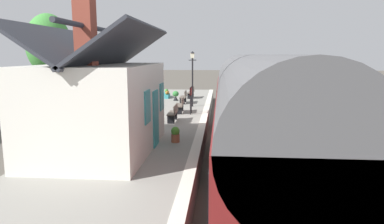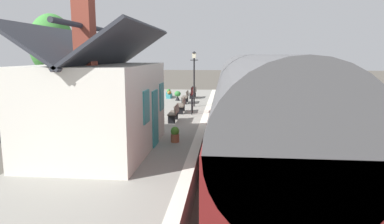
{
  "view_description": "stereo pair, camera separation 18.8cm",
  "coord_description": "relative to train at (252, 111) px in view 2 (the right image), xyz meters",
  "views": [
    {
      "loc": [
        -17.59,
        0.31,
        4.32
      ],
      "look_at": [
        -3.28,
        1.5,
        1.91
      ],
      "focal_mm": 32.11,
      "sensor_mm": 36.0,
      "label": 1
    },
    {
      "loc": [
        -17.57,
        0.13,
        4.32
      ],
      "look_at": [
        -3.28,
        1.5,
        1.91
      ],
      "focal_mm": 32.11,
      "sensor_mm": 36.0,
      "label": 2
    }
  ],
  "objects": [
    {
      "name": "station_building",
      "position": [
        -1.22,
        5.43,
        0.36
      ],
      "size": [
        6.27,
        3.86,
        5.48
      ],
      "color": "silver",
      "rests_on": "platform"
    },
    {
      "name": "planter_edge_near",
      "position": [
        12.17,
        6.74,
        -0.91
      ],
      "size": [
        0.52,
        0.52,
        0.72
      ],
      "color": "gray",
      "rests_on": "platform"
    },
    {
      "name": "train",
      "position": [
        0.0,
        0.0,
        0.0
      ],
      "size": [
        17.11,
        2.73,
        4.32
      ],
      "color": "black",
      "rests_on": "ground"
    },
    {
      "name": "ground_plane",
      "position": [
        4.73,
        0.9,
        -2.21
      ],
      "size": [
        160.0,
        160.0,
        0.0
      ],
      "primitive_type": "plane",
      "color": "#4C473F"
    },
    {
      "name": "bench_platform_end",
      "position": [
        4.33,
        3.59,
        -0.82
      ],
      "size": [
        1.4,
        0.44,
        0.88
      ],
      "color": "brown",
      "rests_on": "platform"
    },
    {
      "name": "tree_mid_background",
      "position": [
        15.83,
        15.85,
        2.91
      ],
      "size": [
        4.08,
        3.7,
        7.76
      ],
      "color": "#4C3828",
      "rests_on": "ground"
    },
    {
      "name": "rail_far",
      "position": [
        4.73,
        0.72,
        -2.14
      ],
      "size": [
        52.0,
        0.08,
        0.14
      ],
      "primitive_type": "cube",
      "color": "gray",
      "rests_on": "ground"
    },
    {
      "name": "planter_by_door",
      "position": [
        14.82,
        5.61,
        -1.0
      ],
      "size": [
        0.83,
        0.32,
        0.64
      ],
      "color": "teal",
      "rests_on": "platform"
    },
    {
      "name": "platform",
      "position": [
        4.73,
        4.65,
        -1.76
      ],
      "size": [
        32.0,
        5.51,
        0.91
      ],
      "primitive_type": "cube",
      "color": "gray",
      "rests_on": "ground"
    },
    {
      "name": "planter_corner_building",
      "position": [
        12.46,
        4.54,
        -0.91
      ],
      "size": [
        0.47,
        0.47,
        0.72
      ],
      "color": "black",
      "rests_on": "platform"
    },
    {
      "name": "rail_near",
      "position": [
        4.73,
        -0.72,
        -2.14
      ],
      "size": [
        52.0,
        0.08,
        0.14
      ],
      "primitive_type": "cube",
      "color": "gray",
      "rests_on": "ground"
    },
    {
      "name": "planter_bench_left",
      "position": [
        4.49,
        6.08,
        -1.02
      ],
      "size": [
        1.04,
        0.32,
        0.58
      ],
      "color": "#9E5138",
      "rests_on": "platform"
    },
    {
      "name": "planter_bench_right",
      "position": [
        0.19,
        2.95,
        -0.99
      ],
      "size": [
        0.34,
        0.34,
        0.62
      ],
      "color": "#9E5138",
      "rests_on": "platform"
    },
    {
      "name": "lamp_post_platform",
      "position": [
        9.63,
        3.05,
        1.24
      ],
      "size": [
        0.32,
        0.5,
        3.63
      ],
      "color": "black",
      "rests_on": "platform"
    },
    {
      "name": "bench_near_building",
      "position": [
        14.11,
        3.5,
        -0.82
      ],
      "size": [
        1.42,
        0.48,
        0.88
      ],
      "color": "brown",
      "rests_on": "platform"
    },
    {
      "name": "bench_by_lamp",
      "position": [
        11.12,
        3.77,
        -0.82
      ],
      "size": [
        1.41,
        0.46,
        0.88
      ],
      "color": "brown",
      "rests_on": "platform"
    },
    {
      "name": "bench_mid_platform",
      "position": [
        7.11,
        3.54,
        -0.82
      ],
      "size": [
        1.41,
        0.48,
        0.88
      ],
      "color": "brown",
      "rests_on": "platform"
    },
    {
      "name": "platform_edge_coping",
      "position": [
        4.73,
        2.08,
        -1.29
      ],
      "size": [
        32.0,
        0.36,
        0.02
      ],
      "primitive_type": "cube",
      "color": "beige",
      "rests_on": "platform"
    },
    {
      "name": "planter_under_sign",
      "position": [
        13.94,
        5.41,
        -1.03
      ],
      "size": [
        1.08,
        0.32,
        0.57
      ],
      "color": "teal",
      "rests_on": "platform"
    },
    {
      "name": "station_sign_board",
      "position": [
        6.81,
        2.91,
        -0.11
      ],
      "size": [
        0.96,
        0.06,
        1.57
      ],
      "color": "black",
      "rests_on": "platform"
    }
  ]
}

